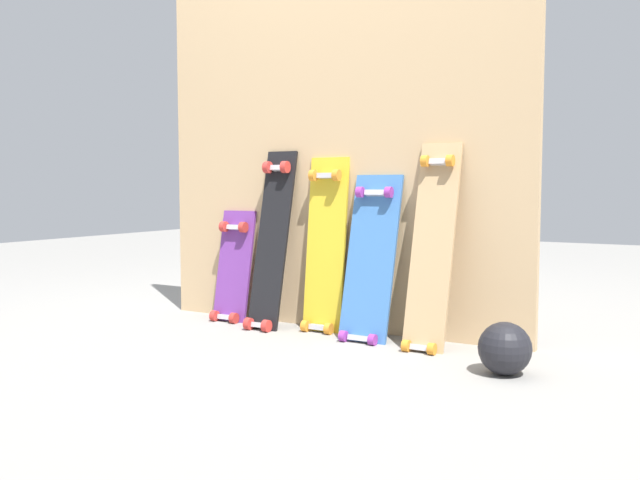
% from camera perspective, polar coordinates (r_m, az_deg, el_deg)
% --- Properties ---
extents(ground_plane, '(12.00, 12.00, 0.00)m').
position_cam_1_polar(ground_plane, '(3.30, 0.62, -7.57)').
color(ground_plane, gray).
extents(plywood_wall_panel, '(1.94, 0.04, 1.83)m').
position_cam_1_polar(plywood_wall_panel, '(3.30, 1.23, 8.42)').
color(plywood_wall_panel, tan).
rests_on(plywood_wall_panel, ground).
extents(skateboard_purple, '(0.20, 0.18, 0.64)m').
position_cam_1_polar(skateboard_purple, '(3.54, -7.33, -2.71)').
color(skateboard_purple, '#6B338C').
rests_on(skateboard_purple, ground).
extents(skateboard_black, '(0.17, 0.27, 0.94)m').
position_cam_1_polar(skateboard_black, '(3.33, -4.13, -0.51)').
color(skateboard_black, black).
rests_on(skateboard_black, ground).
extents(skateboard_yellow, '(0.20, 0.16, 0.90)m').
position_cam_1_polar(skateboard_yellow, '(3.24, 0.40, -0.96)').
color(skateboard_yellow, gold).
rests_on(skateboard_yellow, ground).
extents(skateboard_blue, '(0.23, 0.25, 0.82)m').
position_cam_1_polar(skateboard_blue, '(3.07, 4.21, -2.12)').
color(skateboard_blue, '#386BAD').
rests_on(skateboard_blue, ground).
extents(skateboard_natural, '(0.18, 0.29, 0.95)m').
position_cam_1_polar(skateboard_natural, '(2.93, 9.36, -1.15)').
color(skateboard_natural, tan).
rests_on(skateboard_natural, ground).
extents(rubber_ball, '(0.20, 0.20, 0.20)m').
position_cam_1_polar(rubber_ball, '(2.60, 15.28, -8.80)').
color(rubber_ball, black).
rests_on(rubber_ball, ground).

